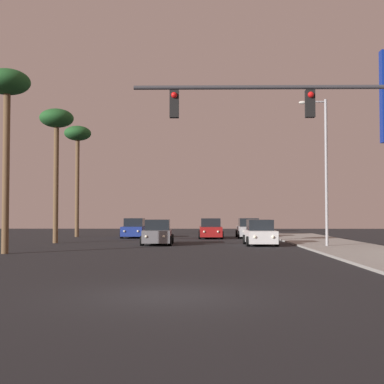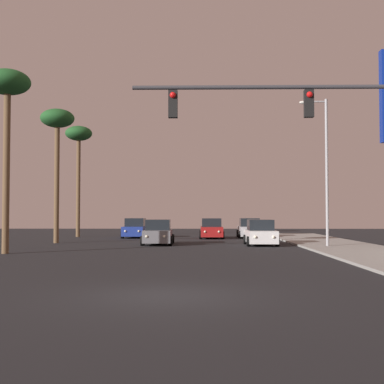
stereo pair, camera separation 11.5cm
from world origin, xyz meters
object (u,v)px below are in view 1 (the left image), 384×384
at_px(car_blue, 134,229).
at_px(street_lamp, 324,164).
at_px(car_grey, 158,233).
at_px(car_silver, 249,229).
at_px(palm_tree_far, 78,140).
at_px(car_white, 260,234).
at_px(car_red, 211,229).
at_px(palm_tree_near, 7,93).
at_px(traffic_light_mast, 324,130).
at_px(palm_tree_mid, 57,126).

height_order(car_blue, street_lamp, street_lamp).
xyz_separation_m(car_blue, car_grey, (2.80, -10.08, 0.00)).
xyz_separation_m(car_silver, palm_tree_far, (-15.18, 1.70, 7.90)).
bearing_deg(car_white, car_silver, -91.38).
relative_size(car_blue, car_grey, 1.00).
height_order(car_red, street_lamp, street_lamp).
height_order(car_blue, palm_tree_far, palm_tree_far).
height_order(car_silver, palm_tree_near, palm_tree_near).
xyz_separation_m(car_white, traffic_light_mast, (0.06, -17.95, 4.05)).
relative_size(street_lamp, palm_tree_far, 0.90).
bearing_deg(palm_tree_mid, car_red, 33.75).
height_order(palm_tree_far, palm_tree_near, palm_tree_far).
relative_size(car_silver, palm_tree_mid, 0.45).
bearing_deg(traffic_light_mast, palm_tree_far, 116.38).
relative_size(car_red, car_silver, 1.00).
bearing_deg(street_lamp, car_grey, 162.72).
bearing_deg(car_white, street_lamp, 144.48).
bearing_deg(car_blue, car_red, 171.65).
bearing_deg(palm_tree_mid, car_silver, 29.98).
bearing_deg(car_red, traffic_light_mast, 96.03).
relative_size(car_blue, palm_tree_near, 0.45).
relative_size(car_white, car_silver, 1.00).
bearing_deg(car_grey, palm_tree_mid, -13.83).
height_order(car_blue, car_grey, same).
xyz_separation_m(car_red, traffic_light_mast, (3.11, -27.68, 4.05)).
distance_m(palm_tree_far, palm_tree_near, 20.02).
bearing_deg(car_blue, palm_tree_mid, 62.07).
relative_size(car_grey, car_silver, 1.00).
distance_m(car_red, street_lamp, 14.69).
bearing_deg(palm_tree_mid, car_blue, 61.65).
distance_m(car_grey, palm_tree_near, 13.45).
relative_size(street_lamp, palm_tree_near, 0.93).
distance_m(car_white, car_silver, 10.62).
xyz_separation_m(car_silver, palm_tree_near, (-14.31, -18.30, 7.63)).
distance_m(traffic_light_mast, palm_tree_near, 17.84).
bearing_deg(car_blue, car_white, 132.24).
xyz_separation_m(palm_tree_mid, palm_tree_far, (-0.79, 10.00, 0.38)).
bearing_deg(traffic_light_mast, street_lamp, 76.83).
bearing_deg(street_lamp, palm_tree_far, 141.30).
xyz_separation_m(car_white, palm_tree_mid, (-14.17, 2.31, 7.53)).
bearing_deg(car_blue, car_grey, 105.94).
bearing_deg(palm_tree_near, palm_tree_far, 92.48).
height_order(car_red, palm_tree_mid, palm_tree_mid).
xyz_separation_m(car_grey, palm_tree_near, (-7.27, -8.35, 7.63)).
bearing_deg(car_red, car_silver, -165.38).
relative_size(traffic_light_mast, palm_tree_mid, 0.94).
relative_size(street_lamp, palm_tree_mid, 0.94).
distance_m(car_silver, traffic_light_mast, 28.85).
distance_m(car_grey, palm_tree_mid, 10.65).
height_order(car_grey, street_lamp, street_lamp).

